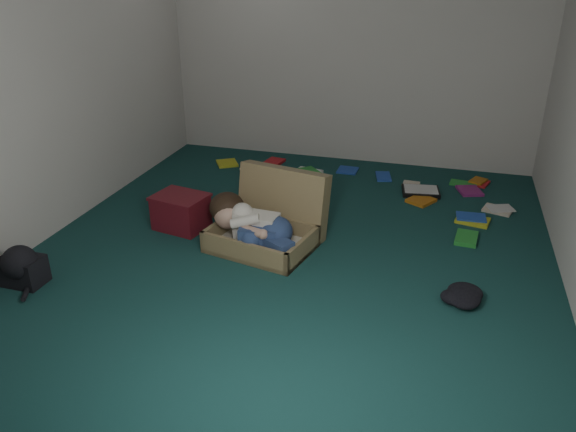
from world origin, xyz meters
The scene contains 11 objects.
floor centered at (0.00, 0.00, 0.00)m, with size 4.50×4.50×0.00m, color #153E3C.
wall_back centered at (0.00, 2.25, 1.30)m, with size 4.50×4.50×0.00m, color silver.
wall_front centered at (0.00, -2.25, 1.30)m, with size 4.50×4.50×0.00m, color silver.
wall_left centered at (-2.00, 0.00, 1.30)m, with size 4.50×4.50×0.00m, color silver.
suitcase centered at (-0.21, 0.07, 0.17)m, with size 0.92×0.91×0.57m.
person centered at (-0.30, -0.11, 0.22)m, with size 0.81×0.53×0.35m.
maroon_bin centered at (-1.02, 0.09, 0.15)m, with size 0.49×0.42×0.30m.
backpack centered at (-1.70, -1.04, 0.11)m, with size 0.37×0.30×0.22m, color black, non-canonical shape.
clothing_pile centered at (1.21, -0.34, 0.06)m, with size 0.40×0.32×0.13m, color black, non-canonical shape.
paper_tray centered at (0.90, 1.44, 0.02)m, with size 0.39×0.32×0.05m.
book_scatter centered at (0.54, 1.52, 0.01)m, with size 3.06×1.61×0.02m.
Camera 1 is at (1.06, -3.82, 2.13)m, focal length 35.00 mm.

